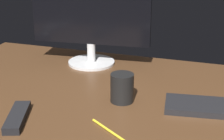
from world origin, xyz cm
name	(u,v)px	position (x,y,z in cm)	size (l,w,h in cm)	color
desk	(109,95)	(0.00, 0.00, 1.00)	(140.00, 84.00, 2.00)	#4C301C
monitor	(90,5)	(-16.99, 26.08, 26.81)	(48.94, 19.46, 46.60)	silver
tv_remote	(17,117)	(-18.99, -27.81, 3.11)	(17.68, 4.82, 2.21)	black
coffee_mug	(122,88)	(6.22, -5.38, 6.76)	(7.60, 7.60, 9.51)	black
pen	(108,130)	(8.45, -25.27, 2.36)	(0.72, 0.72, 14.96)	yellow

